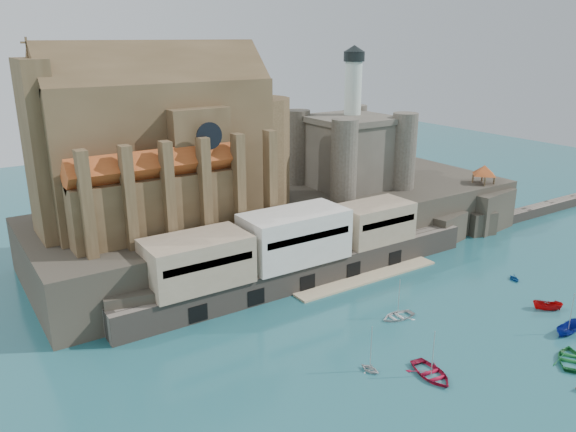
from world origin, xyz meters
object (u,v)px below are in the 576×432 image
(church, at_px, (170,149))
(castle_keep, at_px, (350,148))
(pavilion, at_px, (484,171))
(boat_0, at_px, (431,376))
(boat_2, at_px, (568,333))

(church, bearing_deg, castle_keep, -1.11)
(castle_keep, bearing_deg, pavilion, -30.18)
(castle_keep, xyz_separation_m, boat_0, (-27.20, -50.42, -18.31))
(castle_keep, height_order, boat_2, castle_keep)
(boat_0, relative_size, boat_2, 1.27)
(church, relative_size, castle_keep, 1.60)
(church, relative_size, boat_0, 7.06)
(pavilion, bearing_deg, boat_0, -146.37)
(pavilion, bearing_deg, boat_2, -126.32)
(pavilion, height_order, boat_0, pavilion)
(boat_2, bearing_deg, church, 34.37)
(castle_keep, distance_m, boat_2, 56.90)
(church, xyz_separation_m, boat_0, (13.01, -51.19, -22.13))
(castle_keep, bearing_deg, boat_0, -118.35)
(church, distance_m, castle_keep, 40.39)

